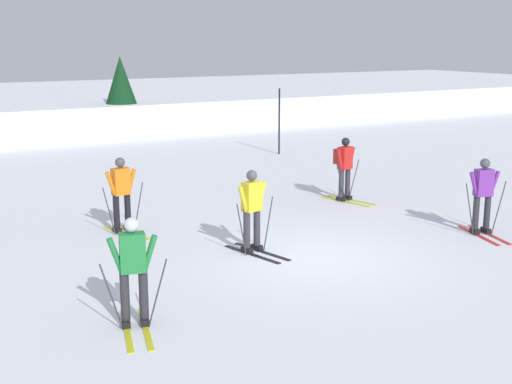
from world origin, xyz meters
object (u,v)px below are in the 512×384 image
(skier_purple, at_px, (483,194))
(skier_orange, at_px, (122,193))
(conifer_far_left, at_px, (121,90))
(skier_green, at_px, (133,266))
(trail_marker_pole, at_px, (279,122))
(skier_red, at_px, (344,166))
(skier_yellow, at_px, (252,209))

(skier_purple, bearing_deg, skier_orange, 149.42)
(skier_orange, relative_size, conifer_far_left, 0.49)
(skier_orange, distance_m, conifer_far_left, 15.72)
(skier_green, relative_size, trail_marker_pole, 0.70)
(skier_red, distance_m, skier_green, 9.30)
(skier_yellow, bearing_deg, skier_orange, 123.56)
(skier_green, height_order, trail_marker_pole, trail_marker_pole)
(trail_marker_pole, height_order, conifer_far_left, conifer_far_left)
(skier_yellow, xyz_separation_m, skier_orange, (-1.81, 2.74, -0.00))
(skier_purple, xyz_separation_m, conifer_far_left, (-1.84, 18.93, 1.12))
(skier_yellow, distance_m, skier_orange, 3.28)
(skier_red, relative_size, conifer_far_left, 0.49)
(skier_orange, height_order, conifer_far_left, conifer_far_left)
(skier_yellow, bearing_deg, skier_purple, -14.86)
(skier_red, xyz_separation_m, skier_green, (-7.75, -5.13, 0.00))
(skier_red, bearing_deg, skier_green, -146.51)
(skier_purple, relative_size, skier_green, 1.00)
(skier_yellow, bearing_deg, skier_green, -145.12)
(skier_yellow, bearing_deg, conifer_far_left, 79.45)
(skier_purple, xyz_separation_m, skier_orange, (-6.92, 4.09, -0.00))
(conifer_far_left, bearing_deg, skier_purple, -84.45)
(skier_red, height_order, trail_marker_pole, trail_marker_pole)
(skier_purple, relative_size, skier_yellow, 1.00)
(skier_orange, distance_m, trail_marker_pole, 11.38)
(skier_red, bearing_deg, skier_yellow, -147.60)
(skier_yellow, height_order, skier_orange, same)
(skier_green, relative_size, conifer_far_left, 0.49)
(skier_green, bearing_deg, trail_marker_pole, 50.70)
(skier_yellow, bearing_deg, skier_red, 32.40)
(skier_purple, relative_size, conifer_far_left, 0.49)
(trail_marker_pole, relative_size, conifer_far_left, 0.70)
(skier_orange, relative_size, trail_marker_pole, 0.70)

